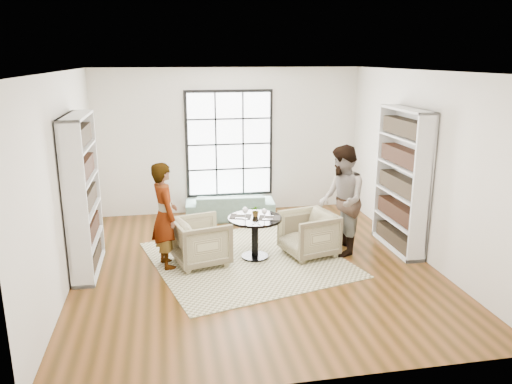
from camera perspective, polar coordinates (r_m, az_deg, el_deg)
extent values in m
plane|color=brown|center=(8.01, -0.14, -8.34)|extent=(6.00, 6.00, 0.00)
plane|color=silver|center=(10.45, -3.09, 5.81)|extent=(5.50, 0.00, 5.50)
plane|color=silver|center=(7.56, -21.11, 1.18)|extent=(0.00, 6.00, 6.00)
plane|color=silver|center=(8.46, 18.53, 2.81)|extent=(0.00, 6.00, 6.00)
plane|color=silver|center=(4.74, 6.37, -5.89)|extent=(5.50, 0.00, 5.50)
plane|color=white|center=(7.35, -0.15, 13.64)|extent=(6.00, 6.00, 0.00)
cube|color=black|center=(10.44, -3.07, 5.52)|extent=(1.82, 0.06, 2.22)
cube|color=white|center=(10.40, -3.05, 5.48)|extent=(1.70, 0.02, 2.10)
cube|color=#C0B990|center=(8.21, -0.99, -7.70)|extent=(3.51, 3.51, 0.01)
cylinder|color=black|center=(8.28, -0.13, -7.39)|extent=(0.45, 0.45, 0.04)
cylinder|color=black|center=(8.16, -0.13, -5.32)|extent=(0.11, 0.11, 0.62)
cylinder|color=black|center=(8.05, -0.13, -3.06)|extent=(0.87, 0.87, 0.04)
imported|color=#769D94|center=(10.19, -2.99, -1.60)|extent=(1.83, 0.82, 0.52)
imported|color=tan|center=(7.98, -6.27, -5.63)|extent=(0.99, 0.97, 0.75)
imported|color=#BFBB88|center=(8.32, 6.02, -4.79)|extent=(0.98, 0.97, 0.74)
imported|color=gray|center=(7.82, -10.39, -2.66)|extent=(0.55, 0.70, 1.67)
imported|color=gray|center=(8.32, 9.76, -0.98)|extent=(0.82, 0.98, 1.83)
cube|color=black|center=(8.08, -1.78, -2.81)|extent=(0.40, 0.34, 0.01)
cube|color=black|center=(8.02, 1.57, -2.97)|extent=(0.40, 0.34, 0.01)
cylinder|color=silver|center=(7.96, -1.24, -3.09)|extent=(0.07, 0.07, 0.01)
cylinder|color=silver|center=(7.94, -1.24, -2.69)|extent=(0.01, 0.01, 0.12)
sphere|color=maroon|center=(7.92, -1.24, -2.08)|extent=(0.09, 0.09, 0.09)
ellipsoid|color=white|center=(7.92, -1.24, -2.08)|extent=(0.09, 0.09, 0.10)
cylinder|color=silver|center=(7.94, 0.96, -3.14)|extent=(0.07, 0.07, 0.01)
cylinder|color=silver|center=(7.92, 0.96, -2.79)|extent=(0.01, 0.01, 0.10)
sphere|color=maroon|center=(7.90, 0.96, -2.23)|extent=(0.08, 0.08, 0.08)
ellipsoid|color=white|center=(7.90, 0.96, -2.23)|extent=(0.08, 0.08, 0.09)
imported|color=gray|center=(8.07, -0.01, -2.16)|extent=(0.20, 0.18, 0.19)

